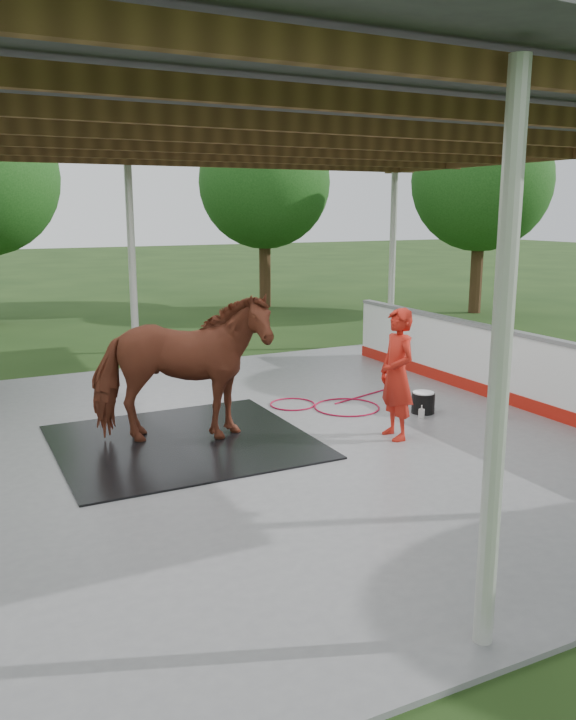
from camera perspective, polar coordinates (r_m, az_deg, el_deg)
name	(u,v)px	position (r m, az deg, el deg)	size (l,w,h in m)	color
ground	(231,447)	(9.14, -4.64, -7.10)	(100.00, 100.00, 0.00)	#1E3814
concrete_slab	(231,446)	(9.13, -4.65, -6.95)	(12.00, 10.00, 0.05)	slate
pavilion_structure	(225,126)	(8.68, -5.11, 18.45)	(12.60, 10.60, 4.05)	beige
dasher_board	(505,368)	(11.43, 17.21, -0.59)	(0.16, 8.00, 1.15)	#B2190E
tree_belt	(222,148)	(9.61, -5.41, 16.77)	(28.00, 28.00, 5.80)	#382314
rubber_mat	(183,442)	(9.24, -8.53, -6.57)	(3.16, 2.97, 0.02)	black
horse	(181,368)	(8.98, -8.72, -0.68)	(1.04, 2.28, 1.92)	brown
handler	(397,374)	(9.21, 8.85, -1.14)	(0.63, 0.41, 1.72)	red
wash_bucket	(423,402)	(10.58, 10.93, -3.38)	(0.34, 0.34, 0.32)	black
soap_bottle_a	(504,406)	(10.61, 17.12, -3.63)	(0.13, 0.13, 0.34)	silver
soap_bottle_b	(422,412)	(10.34, 10.80, -4.14)	(0.09, 0.09, 0.19)	#338CD8
hose_coil	(329,406)	(10.76, 3.38, -3.74)	(2.18, 1.37, 0.02)	maroon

